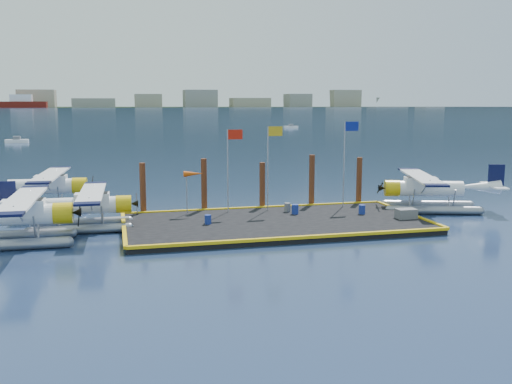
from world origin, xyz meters
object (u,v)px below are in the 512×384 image
drum_4 (362,209)px  drum_5 (287,207)px  flagpole_red (230,158)px  piling_0 (143,190)px  piling_2 (262,187)px  seaplane_b (86,208)px  seaplane_a (16,218)px  piling_4 (359,182)px  seaplane_c (46,189)px  drum_2 (295,209)px  windsock (193,175)px  flagpole_yellow (271,155)px  seaplane_d (426,191)px  flagpole_blue (347,151)px  piling_3 (312,182)px  crate (406,214)px  piling_1 (204,187)px  drum_0 (208,219)px

drum_4 → drum_5: 5.38m
flagpole_red → piling_0: 6.84m
piling_0 → piling_2: (9.00, 0.00, -0.10)m
seaplane_b → flagpole_red: 10.62m
seaplane_a → seaplane_b: bearing=130.9°
piling_4 → seaplane_c: bearing=167.9°
drum_2 → windsock: size_ratio=0.22×
seaplane_c → flagpole_yellow: bearing=71.8°
seaplane_d → drum_2: bearing=110.0°
drum_2 → flagpole_red: flagpole_red is taller
flagpole_blue → drum_2: bearing=-158.2°
piling_3 → seaplane_b: bearing=-168.4°
seaplane_a → flagpole_blue: 23.59m
flagpole_red → piling_0: flagpole_red is taller
crate → windsock: size_ratio=0.43×
flagpole_blue → flagpole_yellow: bearing=180.0°
drum_2 → seaplane_b: bearing=180.0°
flagpole_red → windsock: bearing=180.0°
piling_2 → windsock: bearing=-163.9°
seaplane_a → flagpole_blue: (22.84, 5.03, 3.06)m
flagpole_yellow → piling_2: bearing=97.2°
crate → flagpole_blue: (-2.30, 5.22, 3.95)m
flagpole_yellow → windsock: (-5.73, 0.00, -1.28)m
drum_4 → flagpole_yellow: (-6.00, 3.02, 3.78)m
drum_2 → piling_4: (6.46, 3.46, 1.26)m
seaplane_c → piling_0: size_ratio=2.61×
flagpole_red → piling_3: (6.79, 1.60, -2.25)m
drum_5 → windsock: (-6.79, 0.89, 2.51)m
seaplane_b → flagpole_blue: (19.04, 1.85, 3.20)m
piling_1 → seaplane_b: bearing=-157.5°
seaplane_c → drum_5: 19.20m
seaplane_c → flagpole_red: 15.38m
piling_1 → piling_2: size_ratio=1.11×
drum_0 → piling_2: (5.09, 5.34, 1.19)m
drum_5 → piling_2: bearing=116.9°
seaplane_c → seaplane_d: bearing=78.2°
flagpole_red → piling_2: flagpole_red is taller
seaplane_b → drum_2: size_ratio=13.83×
seaplane_a → seaplane_d: seaplane_a is taller
windsock → drum_5: bearing=-7.4°
drum_5 → piling_4: 7.30m
drum_4 → piling_1: piling_1 is taller
seaplane_d → drum_0: bearing=115.2°
windsock → flagpole_red: bearing=0.0°
piling_3 → piling_2: bearing=180.0°
drum_0 → drum_5: 6.96m
seaplane_a → drum_2: seaplane_a is taller
seaplane_c → drum_4: (22.50, -9.84, -0.88)m
flagpole_blue → piling_3: size_ratio=1.51×
seaplane_c → crate: bearing=68.3°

